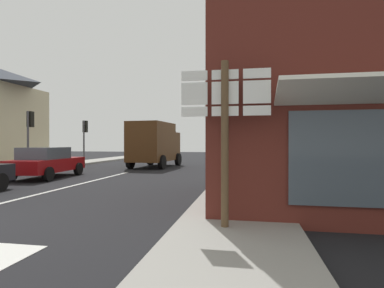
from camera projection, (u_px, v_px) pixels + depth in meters
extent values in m
plane|color=black|center=(112.00, 176.00, 15.33)|extent=(80.00, 80.00, 0.00)
cube|color=gray|center=(243.00, 183.00, 12.18)|extent=(2.35, 44.00, 0.14)
cube|color=silver|center=(65.00, 188.00, 11.40)|extent=(0.16, 12.00, 0.01)
cube|color=beige|center=(7.00, 159.00, 24.51)|extent=(5.02, 1.20, 0.70)
cube|color=maroon|center=(48.00, 165.00, 14.71)|extent=(2.03, 4.31, 0.60)
cube|color=#47515B|center=(44.00, 153.00, 14.46)|extent=(1.69, 2.20, 0.55)
cylinder|color=black|center=(47.00, 169.00, 16.15)|extent=(0.26, 0.65, 0.64)
cylinder|color=black|center=(78.00, 169.00, 15.95)|extent=(0.26, 0.65, 0.64)
cylinder|color=black|center=(11.00, 174.00, 13.47)|extent=(0.26, 0.65, 0.64)
cylinder|color=black|center=(48.00, 174.00, 13.27)|extent=(0.26, 0.65, 0.64)
cube|color=#4C2D14|center=(152.00, 142.00, 20.54)|extent=(2.47, 3.86, 2.60)
cube|color=#4C2D14|center=(164.00, 146.00, 22.96)|extent=(2.18, 1.45, 2.00)
cube|color=#47515B|center=(165.00, 135.00, 23.01)|extent=(1.76, 0.23, 0.70)
cylinder|color=black|center=(151.00, 159.00, 23.20)|extent=(0.35, 0.92, 0.90)
cylinder|color=black|center=(178.00, 159.00, 22.64)|extent=(0.35, 0.92, 0.90)
cylinder|color=black|center=(130.00, 162.00, 19.91)|extent=(0.35, 0.92, 0.90)
cylinder|color=black|center=(162.00, 162.00, 19.35)|extent=(0.35, 0.92, 0.90)
cylinder|color=brown|center=(225.00, 148.00, 5.63)|extent=(0.14, 0.14, 3.20)
cube|color=white|center=(194.00, 76.00, 5.77)|extent=(0.50, 0.03, 0.18)
cube|color=black|center=(195.00, 76.00, 5.79)|extent=(0.43, 0.01, 0.13)
cube|color=white|center=(194.00, 94.00, 5.78)|extent=(0.50, 0.03, 0.42)
cube|color=black|center=(195.00, 94.00, 5.79)|extent=(0.43, 0.01, 0.32)
cube|color=white|center=(194.00, 112.00, 5.78)|extent=(0.50, 0.03, 0.18)
cube|color=black|center=(195.00, 112.00, 5.80)|extent=(0.43, 0.01, 0.13)
cube|color=white|center=(225.00, 75.00, 5.67)|extent=(0.50, 0.03, 0.18)
cube|color=black|center=(225.00, 75.00, 5.69)|extent=(0.43, 0.01, 0.13)
cube|color=white|center=(225.00, 93.00, 5.67)|extent=(0.50, 0.03, 0.42)
cube|color=black|center=(225.00, 93.00, 5.69)|extent=(0.43, 0.01, 0.32)
cube|color=white|center=(225.00, 111.00, 5.67)|extent=(0.50, 0.03, 0.18)
cube|color=black|center=(225.00, 111.00, 5.69)|extent=(0.43, 0.01, 0.13)
cube|color=white|center=(257.00, 73.00, 5.56)|extent=(0.50, 0.03, 0.18)
cube|color=black|center=(257.00, 74.00, 5.58)|extent=(0.43, 0.01, 0.13)
cube|color=white|center=(257.00, 92.00, 5.57)|extent=(0.50, 0.03, 0.42)
cube|color=black|center=(257.00, 92.00, 5.58)|extent=(0.43, 0.01, 0.32)
cube|color=white|center=(257.00, 111.00, 5.57)|extent=(0.50, 0.03, 0.18)
cube|color=black|center=(257.00, 111.00, 5.59)|extent=(0.43, 0.01, 0.13)
cylinder|color=#47474C|center=(226.00, 139.00, 15.29)|extent=(0.12, 0.12, 3.79)
cube|color=black|center=(226.00, 110.00, 15.48)|extent=(0.30, 0.28, 0.90)
sphere|color=red|center=(227.00, 105.00, 15.62)|extent=(0.18, 0.18, 0.18)
sphere|color=#3C2303|center=(227.00, 111.00, 15.62)|extent=(0.18, 0.18, 0.18)
sphere|color=black|center=(227.00, 116.00, 15.62)|extent=(0.18, 0.18, 0.18)
cylinder|color=#47474C|center=(84.00, 143.00, 23.37)|extent=(0.12, 0.12, 3.39)
cube|color=black|center=(85.00, 127.00, 23.56)|extent=(0.30, 0.28, 0.90)
sphere|color=red|center=(86.00, 123.00, 23.70)|extent=(0.18, 0.18, 0.18)
sphere|color=#3C2303|center=(86.00, 127.00, 23.70)|extent=(0.18, 0.18, 0.18)
sphere|color=black|center=(86.00, 130.00, 23.70)|extent=(0.18, 0.18, 0.18)
cylinder|color=#47474C|center=(28.00, 142.00, 17.44)|extent=(0.12, 0.12, 3.50)
cube|color=black|center=(30.00, 119.00, 17.63)|extent=(0.30, 0.28, 0.90)
sphere|color=red|center=(32.00, 115.00, 17.77)|extent=(0.18, 0.18, 0.18)
sphere|color=#3C2303|center=(32.00, 120.00, 17.77)|extent=(0.18, 0.18, 0.18)
sphere|color=black|center=(32.00, 124.00, 17.77)|extent=(0.18, 0.18, 0.18)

